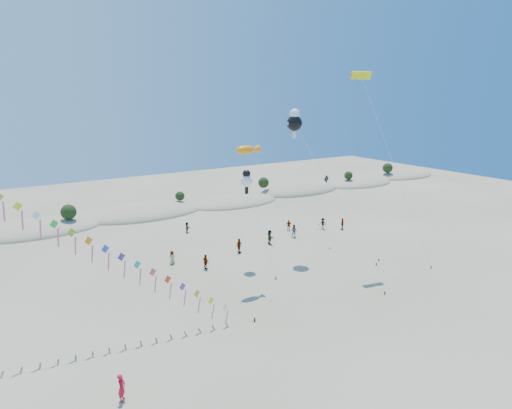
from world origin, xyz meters
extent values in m
plane|color=#82755A|center=(0.00, 0.00, 0.00)|extent=(160.00, 160.00, 0.00)
ellipsoid|color=gray|center=(-16.00, 44.60, 0.00)|extent=(17.60, 9.68, 3.00)
ellipsoid|color=#1A3A15|center=(-16.00, 44.60, 0.83)|extent=(14.08, 6.34, 0.70)
ellipsoid|color=gray|center=(0.00, 45.30, 0.00)|extent=(19.00, 10.45, 3.40)
ellipsoid|color=#1A3A15|center=(0.00, 45.30, 0.94)|extent=(15.20, 6.84, 0.76)
ellipsoid|color=gray|center=(16.00, 43.90, 0.00)|extent=(16.40, 9.02, 2.80)
ellipsoid|color=#1A3A15|center=(16.00, 43.90, 0.77)|extent=(13.12, 5.90, 0.66)
ellipsoid|color=gray|center=(32.00, 45.70, 0.00)|extent=(18.00, 9.90, 3.80)
ellipsoid|color=#1A3A15|center=(32.00, 45.70, 1.04)|extent=(14.40, 6.48, 0.72)
ellipsoid|color=gray|center=(48.00, 44.50, 0.00)|extent=(16.80, 9.24, 3.00)
ellipsoid|color=#1A3A15|center=(48.00, 44.50, 0.83)|extent=(13.44, 6.05, 0.67)
ellipsoid|color=gray|center=(64.00, 45.90, 0.00)|extent=(17.60, 9.68, 3.20)
ellipsoid|color=#1A3A15|center=(64.00, 45.90, 0.88)|extent=(14.08, 6.34, 0.70)
sphere|color=black|center=(-12.00, 43.40, 2.48)|extent=(2.20, 2.20, 2.20)
sphere|color=black|center=(6.00, 45.40, 2.24)|extent=(1.60, 1.60, 1.60)
sphere|color=black|center=(24.00, 46.80, 2.44)|extent=(2.10, 2.10, 2.10)
sphere|color=black|center=(44.00, 44.10, 2.32)|extent=(1.80, 1.80, 1.80)
sphere|color=black|center=(58.00, 45.60, 2.52)|extent=(2.30, 2.30, 2.30)
cube|color=#3F2D1E|center=(-3.56, 6.40, 0.17)|extent=(0.12, 0.12, 0.35)
cylinder|color=silver|center=(-16.86, 11.42, 9.14)|extent=(26.61, 10.07, 18.31)
cube|color=white|center=(-5.92, 7.29, 1.62)|extent=(1.33, 0.52, 1.40)
cube|color=#E15E96|center=(-5.74, 7.34, 0.52)|extent=(0.19, 0.45, 1.55)
cube|color=#F1FE1A|center=(-6.98, 7.69, 2.35)|extent=(1.33, 0.52, 1.40)
cube|color=#E15E96|center=(-6.80, 7.74, 1.25)|extent=(0.19, 0.45, 1.55)
cube|color=gold|center=(-8.03, 8.09, 3.07)|extent=(1.33, 0.52, 1.40)
cube|color=#E15E96|center=(-7.85, 8.14, 1.97)|extent=(0.19, 0.45, 1.55)
cube|color=purple|center=(-9.08, 8.49, 3.80)|extent=(1.33, 0.52, 1.40)
cube|color=#E15E96|center=(-8.90, 8.54, 2.70)|extent=(0.19, 0.45, 1.55)
cube|color=red|center=(-10.14, 8.89, 4.52)|extent=(1.33, 0.52, 1.40)
cube|color=#E15E96|center=(-9.96, 8.94, 3.42)|extent=(0.19, 0.45, 1.55)
cube|color=#E5487C|center=(-11.19, 9.28, 5.25)|extent=(1.33, 0.52, 1.40)
cube|color=#E15E96|center=(-11.01, 9.33, 4.15)|extent=(0.19, 0.45, 1.55)
cube|color=#17B09A|center=(-12.24, 9.68, 5.97)|extent=(1.33, 0.52, 1.40)
cube|color=#E15E96|center=(-12.06, 9.73, 4.87)|extent=(0.19, 0.45, 1.55)
cube|color=#432596|center=(-13.30, 10.08, 6.69)|extent=(1.33, 0.52, 1.40)
cube|color=#E15E96|center=(-13.12, 10.13, 5.59)|extent=(0.19, 0.45, 1.55)
cube|color=blue|center=(-14.35, 10.48, 7.42)|extent=(1.33, 0.52, 1.40)
cube|color=#E15E96|center=(-14.17, 10.53, 6.32)|extent=(0.19, 0.45, 1.55)
cube|color=orange|center=(-15.40, 10.88, 8.14)|extent=(1.33, 0.52, 1.40)
cube|color=#E15E96|center=(-15.22, 10.93, 7.04)|extent=(0.19, 0.45, 1.55)
cube|color=#84C316|center=(-16.46, 11.27, 8.87)|extent=(1.33, 0.52, 1.40)
cube|color=#E15E96|center=(-16.28, 11.32, 7.77)|extent=(0.19, 0.45, 1.55)
cube|color=green|center=(-17.51, 11.67, 9.59)|extent=(1.33, 0.52, 1.40)
cube|color=#E15E96|center=(-17.33, 11.72, 8.49)|extent=(0.19, 0.45, 1.55)
cube|color=white|center=(-18.56, 12.07, 10.32)|extent=(1.33, 0.52, 1.40)
cube|color=#E15E96|center=(-18.38, 12.12, 9.22)|extent=(0.19, 0.45, 1.55)
cube|color=#F1FE1A|center=(-19.62, 12.47, 11.04)|extent=(1.33, 0.52, 1.40)
cube|color=#E15E96|center=(-19.44, 12.52, 9.94)|extent=(0.19, 0.45, 1.55)
cube|color=#E15E96|center=(-20.49, 12.92, 10.67)|extent=(0.19, 0.45, 1.55)
cube|color=#3F2D1E|center=(9.85, 4.01, 0.15)|extent=(0.10, 0.10, 0.30)
cylinder|color=silver|center=(5.09, 9.13, 6.80)|extent=(9.54, 10.27, 13.61)
ellipsoid|color=orange|center=(0.34, 14.25, 13.59)|extent=(2.01, 0.88, 0.88)
cone|color=orange|center=(1.46, 14.25, 13.59)|extent=(0.80, 0.80, 0.80)
cube|color=#3F2D1E|center=(2.94, 12.51, 0.15)|extent=(0.10, 0.10, 0.30)
cylinder|color=silver|center=(2.87, 15.32, 4.82)|extent=(0.16, 5.63, 9.64)
sphere|color=white|center=(2.80, 18.13, 9.63)|extent=(1.33, 1.33, 1.33)
sphere|color=black|center=(2.80, 18.13, 10.43)|extent=(0.89, 0.89, 0.89)
cube|color=black|center=(2.80, 18.13, 8.57)|extent=(0.35, 0.18, 0.80)
cube|color=#3F2D1E|center=(14.84, 9.60, 0.15)|extent=(0.10, 0.10, 0.30)
cylinder|color=silver|center=(12.07, 13.91, 7.83)|extent=(5.56, 8.64, 15.67)
sphere|color=black|center=(9.31, 18.21, 15.66)|extent=(1.78, 1.78, 1.78)
sphere|color=white|center=(9.31, 18.21, 16.72)|extent=(1.16, 1.16, 1.16)
cube|color=white|center=(9.31, 18.21, 14.37)|extent=(0.35, 0.18, 0.80)
cube|color=white|center=(8.61, 18.21, 15.66)|extent=(0.60, 0.15, 0.25)
cube|color=white|center=(10.01, 18.21, 15.66)|extent=(0.60, 0.15, 0.25)
cube|color=#3F2D1E|center=(19.30, 5.70, 0.15)|extent=(0.10, 0.10, 0.30)
cylinder|color=silver|center=(16.46, 9.07, 10.40)|extent=(5.72, 6.77, 20.81)
cube|color=yellow|center=(13.61, 12.44, 20.80)|extent=(2.40, 0.98, 0.84)
cube|color=black|center=(13.61, 12.46, 20.80)|extent=(2.31, 0.59, 0.19)
cube|color=#3F2D1E|center=(16.06, 10.34, 0.15)|extent=(0.10, 0.10, 0.30)
cylinder|color=silver|center=(15.74, 14.77, 4.21)|extent=(0.67, 8.89, 8.43)
cube|color=black|center=(15.42, 19.21, 8.41)|extent=(1.01, 0.30, 1.04)
imported|color=red|center=(-15.77, 2.62, 0.92)|extent=(0.75, 0.81, 1.85)
imported|color=slate|center=(-2.02, 18.97, 0.86)|extent=(0.64, 1.08, 1.72)
imported|color=slate|center=(-4.57, 22.47, 0.78)|extent=(0.83, 0.61, 1.57)
imported|color=slate|center=(3.71, 21.49, 0.91)|extent=(1.16, 0.85, 1.82)
imported|color=slate|center=(13.07, 22.63, 0.89)|extent=(1.09, 1.07, 1.77)
imported|color=slate|center=(8.74, 22.19, 0.94)|extent=(0.91, 1.82, 1.88)
imported|color=slate|center=(14.34, 25.56, 0.77)|extent=(0.95, 0.85, 1.54)
imported|color=slate|center=(21.15, 21.82, 0.83)|extent=(1.04, 0.85, 1.66)
imported|color=slate|center=(18.94, 23.52, 0.80)|extent=(1.16, 1.15, 1.60)
imported|color=slate|center=(1.63, 32.47, 0.75)|extent=(0.51, 1.42, 1.51)
camera|label=1|loc=(-21.07, -21.38, 18.53)|focal=30.00mm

